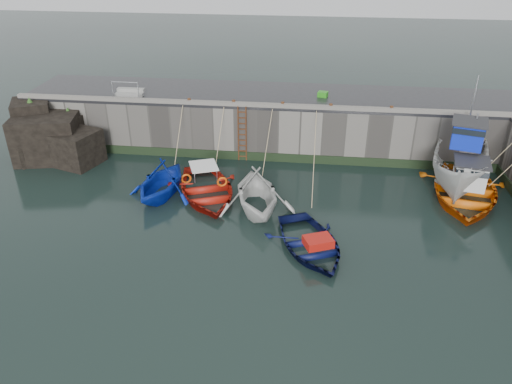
# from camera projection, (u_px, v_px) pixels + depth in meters

# --- Properties ---
(ground) EXTENTS (120.00, 120.00, 0.00)m
(ground) POSITION_uv_depth(u_px,v_px,m) (257.00, 267.00, 19.76)
(ground) COLOR black
(ground) RESTS_ON ground
(quay_back) EXTENTS (30.00, 5.00, 3.00)m
(quay_back) POSITION_uv_depth(u_px,v_px,m) (281.00, 121.00, 29.95)
(quay_back) COLOR slate
(quay_back) RESTS_ON ground
(road_back) EXTENTS (30.00, 5.00, 0.16)m
(road_back) POSITION_uv_depth(u_px,v_px,m) (282.00, 96.00, 29.19)
(road_back) COLOR black
(road_back) RESTS_ON quay_back
(kerb_back) EXTENTS (30.00, 0.30, 0.20)m
(kerb_back) POSITION_uv_depth(u_px,v_px,m) (279.00, 106.00, 27.06)
(kerb_back) COLOR slate
(kerb_back) RESTS_ON road_back
(algae_back) EXTENTS (30.00, 0.08, 0.50)m
(algae_back) POSITION_uv_depth(u_px,v_px,m) (277.00, 157.00, 28.33)
(algae_back) COLOR black
(algae_back) RESTS_ON ground
(rock_outcrop) EXTENTS (5.85, 4.24, 3.41)m
(rock_outcrop) POSITION_uv_depth(u_px,v_px,m) (51.00, 136.00, 28.46)
(rock_outcrop) COLOR black
(rock_outcrop) RESTS_ON ground
(ladder) EXTENTS (0.51, 0.08, 3.20)m
(ladder) POSITION_uv_depth(u_px,v_px,m) (242.00, 134.00, 27.86)
(ladder) COLOR #3F1E0F
(ladder) RESTS_ON ground
(boat_near_white) EXTENTS (4.26, 4.72, 2.18)m
(boat_near_white) POSITION_uv_depth(u_px,v_px,m) (162.00, 195.00, 24.96)
(boat_near_white) COLOR #0B27A9
(boat_near_white) RESTS_ON ground
(boat_near_white_rope) EXTENTS (0.04, 3.40, 3.10)m
(boat_near_white_rope) POSITION_uv_depth(u_px,v_px,m) (181.00, 165.00, 28.09)
(boat_near_white_rope) COLOR tan
(boat_near_white_rope) RESTS_ON ground
(boat_near_blue) EXTENTS (5.57, 6.44, 1.12)m
(boat_near_blue) POSITION_uv_depth(u_px,v_px,m) (207.00, 195.00, 24.94)
(boat_near_blue) COLOR #B11B0F
(boat_near_blue) RESTS_ON ground
(boat_near_blue_rope) EXTENTS (0.04, 3.25, 3.10)m
(boat_near_blue_rope) POSITION_uv_depth(u_px,v_px,m) (219.00, 166.00, 27.97)
(boat_near_blue_rope) COLOR tan
(boat_near_blue_rope) RESTS_ON ground
(boat_near_blacktrim) EXTENTS (4.94, 5.40, 2.41)m
(boat_near_blacktrim) POSITION_uv_depth(u_px,v_px,m) (256.00, 209.00, 23.74)
(boat_near_blacktrim) COLOR silver
(boat_near_blacktrim) RESTS_ON ground
(boat_near_blacktrim_rope) EXTENTS (0.04, 3.98, 3.10)m
(boat_near_blacktrim_rope) POSITION_uv_depth(u_px,v_px,m) (265.00, 172.00, 27.23)
(boat_near_blacktrim_rope) COLOR tan
(boat_near_blacktrim_rope) RESTS_ON ground
(boat_near_navy) EXTENTS (4.90, 5.61, 0.97)m
(boat_near_navy) POSITION_uv_depth(u_px,v_px,m) (310.00, 248.00, 20.91)
(boat_near_navy) COLOR #0A103F
(boat_near_navy) RESTS_ON ground
(boat_near_navy_rope) EXTENTS (0.04, 6.48, 3.10)m
(boat_near_navy_rope) POSITION_uv_depth(u_px,v_px,m) (312.00, 187.00, 25.68)
(boat_near_navy_rope) COLOR tan
(boat_near_navy_rope) RESTS_ON ground
(boat_far_white) EXTENTS (4.50, 7.66, 5.78)m
(boat_far_white) POSITION_uv_depth(u_px,v_px,m) (461.00, 165.00, 25.38)
(boat_far_white) COLOR silver
(boat_far_white) RESTS_ON ground
(boat_far_orange) EXTENTS (5.74, 7.19, 4.33)m
(boat_far_orange) POSITION_uv_depth(u_px,v_px,m) (464.00, 190.00, 24.52)
(boat_far_orange) COLOR orange
(boat_far_orange) RESTS_ON ground
(fish_crate) EXTENTS (0.63, 0.57, 0.30)m
(fish_crate) POSITION_uv_depth(u_px,v_px,m) (323.00, 94.00, 28.67)
(fish_crate) COLOR #288D19
(fish_crate) RESTS_ON road_back
(railing) EXTENTS (1.60, 1.05, 1.00)m
(railing) POSITION_uv_depth(u_px,v_px,m) (130.00, 92.00, 28.88)
(railing) COLOR #A5A8AD
(railing) RESTS_ON road_back
(bollard_a) EXTENTS (0.18, 0.18, 0.28)m
(bollard_a) POSITION_uv_depth(u_px,v_px,m) (189.00, 101.00, 27.65)
(bollard_a) COLOR #3F1E0F
(bollard_a) RESTS_ON road_back
(bollard_b) EXTENTS (0.18, 0.18, 0.28)m
(bollard_b) POSITION_uv_depth(u_px,v_px,m) (234.00, 103.00, 27.39)
(bollard_b) COLOR #3F1E0F
(bollard_b) RESTS_ON road_back
(bollard_c) EXTENTS (0.18, 0.18, 0.28)m
(bollard_c) POSITION_uv_depth(u_px,v_px,m) (283.00, 104.00, 27.11)
(bollard_c) COLOR #3F1E0F
(bollard_c) RESTS_ON road_back
(bollard_d) EXTENTS (0.18, 0.18, 0.28)m
(bollard_d) POSITION_uv_depth(u_px,v_px,m) (331.00, 106.00, 26.83)
(bollard_d) COLOR #3F1E0F
(bollard_d) RESTS_ON road_back
(bollard_e) EXTENTS (0.18, 0.18, 0.28)m
(bollard_e) POSITION_uv_depth(u_px,v_px,m) (391.00, 109.00, 26.50)
(bollard_e) COLOR #3F1E0F
(bollard_e) RESTS_ON road_back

